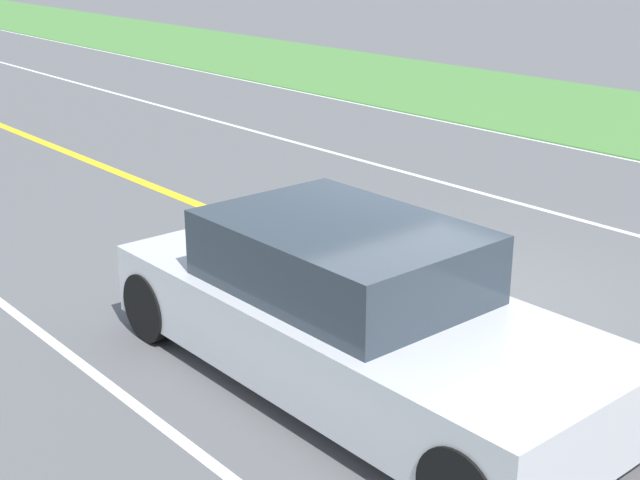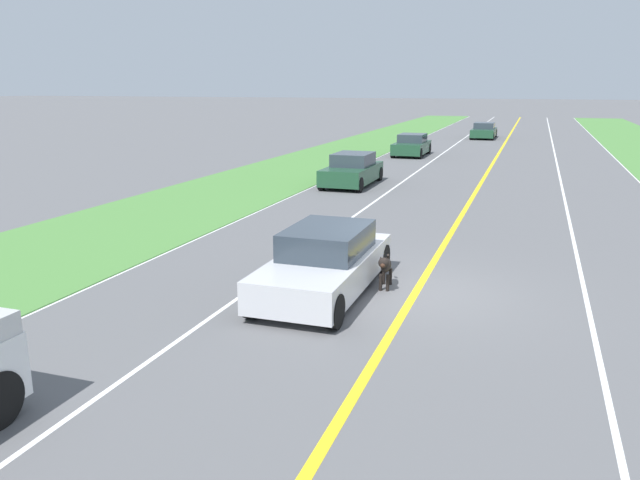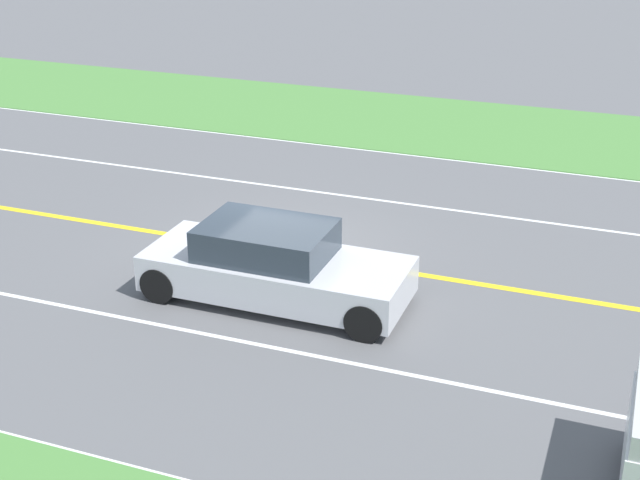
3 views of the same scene
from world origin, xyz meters
The scene contains 11 objects.
ground_plane centered at (0.00, 0.00, 0.00)m, with size 400.00×400.00×0.00m, color #5B5B5E.
centre_divider_line centered at (0.00, 0.00, 0.00)m, with size 0.18×160.00×0.01m, color yellow.
lane_edge_line_right centered at (7.00, 0.00, 0.00)m, with size 0.14×160.00×0.01m, color white.
lane_dash_same_dir centered at (3.50, 0.00, 0.00)m, with size 0.10×160.00×0.01m, color white.
lane_dash_oncoming centered at (-3.50, 0.00, 0.00)m, with size 0.10×160.00×0.01m, color white.
grass_verge_right centered at (10.00, 0.00, 0.01)m, with size 6.00×160.00×0.03m, color #4C843D.
ego_car centered at (1.89, 0.57, 0.66)m, with size 1.90×4.72×1.42m.
dog centered at (0.69, -0.02, 0.52)m, with size 0.31×1.21×0.83m.
car_trailing_near centered at (5.48, -14.02, 0.66)m, with size 1.89×4.38×1.43m.
car_trailing_mid centered at (5.23, -26.90, 0.64)m, with size 1.89×4.20×1.36m.
car_trailing_far centered at (1.95, -42.08, 0.62)m, with size 1.92×4.64×1.31m.
Camera 2 is at (-2.21, 12.91, 4.40)m, focal length 35.00 mm.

